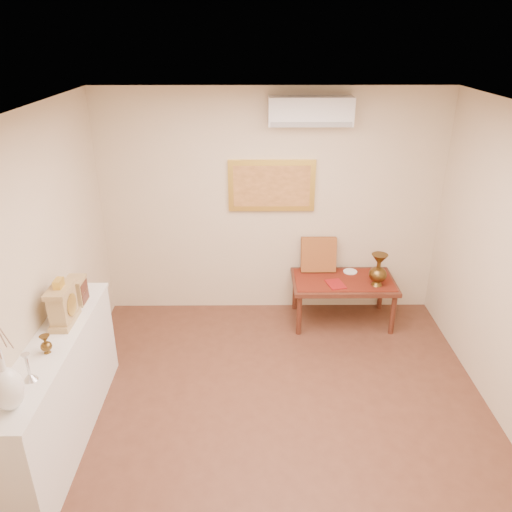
{
  "coord_description": "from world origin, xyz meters",
  "views": [
    {
      "loc": [
        -0.23,
        -3.33,
        3.25
      ],
      "look_at": [
        -0.19,
        1.15,
        1.2
      ],
      "focal_mm": 35.0,
      "sensor_mm": 36.0,
      "label": 1
    }
  ],
  "objects_px": {
    "mantel_clock": "(63,305)",
    "wooden_chest": "(76,291)",
    "low_table": "(343,285)",
    "brass_urn_tall": "(379,267)",
    "display_ledge": "(62,391)"
  },
  "relations": [
    {
      "from": "brass_urn_tall",
      "to": "wooden_chest",
      "type": "bearing_deg",
      "value": -159.62
    },
    {
      "from": "brass_urn_tall",
      "to": "mantel_clock",
      "type": "xyz_separation_m",
      "value": [
        -3.02,
        -1.46,
        0.36
      ]
    },
    {
      "from": "mantel_clock",
      "to": "wooden_chest",
      "type": "xyz_separation_m",
      "value": [
        -0.0,
        0.34,
        -0.05
      ]
    },
    {
      "from": "brass_urn_tall",
      "to": "low_table",
      "type": "distance_m",
      "value": 0.49
    },
    {
      "from": "low_table",
      "to": "wooden_chest",
      "type": "bearing_deg",
      "value": -154.74
    },
    {
      "from": "display_ledge",
      "to": "mantel_clock",
      "type": "xyz_separation_m",
      "value": [
        0.02,
        0.29,
        0.66
      ]
    },
    {
      "from": "wooden_chest",
      "to": "low_table",
      "type": "relative_size",
      "value": 0.2
    },
    {
      "from": "brass_urn_tall",
      "to": "low_table",
      "type": "relative_size",
      "value": 0.39
    },
    {
      "from": "wooden_chest",
      "to": "low_table",
      "type": "xyz_separation_m",
      "value": [
        2.66,
        1.25,
        -0.62
      ]
    },
    {
      "from": "display_ledge",
      "to": "wooden_chest",
      "type": "bearing_deg",
      "value": 88.59
    },
    {
      "from": "display_ledge",
      "to": "wooden_chest",
      "type": "height_order",
      "value": "wooden_chest"
    },
    {
      "from": "brass_urn_tall",
      "to": "display_ledge",
      "type": "relative_size",
      "value": 0.23
    },
    {
      "from": "mantel_clock",
      "to": "display_ledge",
      "type": "bearing_deg",
      "value": -93.66
    },
    {
      "from": "brass_urn_tall",
      "to": "wooden_chest",
      "type": "height_order",
      "value": "wooden_chest"
    },
    {
      "from": "mantel_clock",
      "to": "wooden_chest",
      "type": "bearing_deg",
      "value": 90.5
    }
  ]
}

